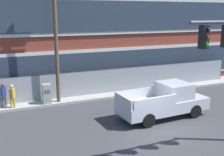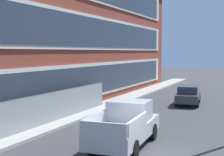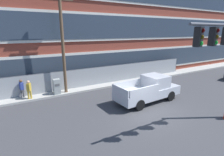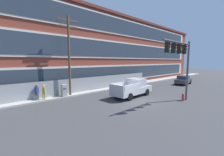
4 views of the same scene
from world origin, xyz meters
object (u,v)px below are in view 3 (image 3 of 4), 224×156
at_px(utility_pole_near_corner, 62,37).
at_px(electrical_cabinet, 57,88).
at_px(pedestrian_near_cabinet, 29,89).
at_px(pickup_truck_silver, 149,90).
at_px(pedestrian_by_fence, 22,88).

height_order(utility_pole_near_corner, electrical_cabinet, utility_pole_near_corner).
bearing_deg(pedestrian_near_cabinet, pickup_truck_silver, -30.40).
bearing_deg(pedestrian_by_fence, electrical_cabinet, -12.50).
height_order(pickup_truck_silver, pedestrian_near_cabinet, pickup_truck_silver).
bearing_deg(pickup_truck_silver, electrical_cabinet, 141.40).
relative_size(pickup_truck_silver, pedestrian_near_cabinet, 3.34).
bearing_deg(electrical_cabinet, utility_pole_near_corner, 8.09).
height_order(electrical_cabinet, pedestrian_by_fence, pedestrian_by_fence).
bearing_deg(pedestrian_near_cabinet, utility_pole_near_corner, 2.53).
bearing_deg(utility_pole_near_corner, pedestrian_near_cabinet, -177.47).
xyz_separation_m(pickup_truck_silver, electrical_cabinet, (-6.10, 4.87, -0.21)).
height_order(pickup_truck_silver, electrical_cabinet, pickup_truck_silver).
distance_m(pickup_truck_silver, pedestrian_by_fence, 10.33).
relative_size(electrical_cabinet, pedestrian_by_fence, 0.88).
distance_m(pickup_truck_silver, pedestrian_near_cabinet, 9.60).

